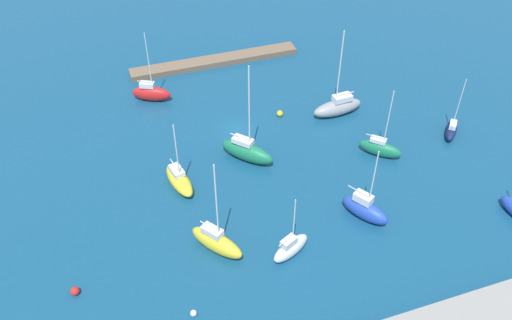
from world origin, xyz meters
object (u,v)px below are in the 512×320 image
Objects in this scene: sailboat_gray_lone_north at (338,107)px; sailboat_navy_by_breakwater at (451,129)px; sailboat_green_lone_south at (380,148)px; mooring_buoy_red at (75,291)px; sailboat_green_off_beacon at (247,151)px; sailboat_yellow_far_north at (179,180)px; mooring_buoy_yellow at (280,113)px; sailboat_white_east_end at (291,248)px; sailboat_blue_inner_mooring at (365,209)px; sailboat_red_west_end at (151,93)px; sailboat_yellow_center_basin at (216,241)px; pier_dock at (215,61)px.

sailboat_navy_by_breakwater is at bearing 139.49° from sailboat_gray_lone_north.
mooring_buoy_red is (37.03, 8.89, -0.64)m from sailboat_green_lone_south.
sailboat_green_off_beacon is 16.29m from sailboat_green_lone_south.
sailboat_gray_lone_north is 24.25m from sailboat_yellow_far_north.
sailboat_navy_by_breakwater reaches higher than mooring_buoy_yellow.
sailboat_green_off_beacon is 15.31× the size of mooring_buoy_red.
sailboat_navy_by_breakwater is 22.21m from mooring_buoy_yellow.
sailboat_white_east_end is (0.39, 15.42, -0.27)m from sailboat_green_off_beacon.
mooring_buoy_red is at bearing -121.05° from sailboat_blue_inner_mooring.
mooring_buoy_yellow is (-15.72, -9.02, -0.55)m from sailboat_yellow_far_north.
mooring_buoy_yellow is (-6.92, -7.04, -0.89)m from sailboat_green_off_beacon.
mooring_buoy_yellow is (7.51, -2.04, -0.78)m from sailboat_gray_lone_north.
mooring_buoy_yellow is at bearing -144.23° from mooring_buoy_red.
sailboat_gray_lone_north is 1.31× the size of sailboat_green_lone_south.
sailboat_white_east_end is at bearing 20.52° from sailboat_yellow_far_north.
sailboat_red_west_end is at bearing 179.64° from sailboat_blue_inner_mooring.
sailboat_yellow_center_basin is (7.25, 12.44, -0.08)m from sailboat_green_off_beacon.
sailboat_green_off_beacon is at bearing -151.92° from sailboat_green_lone_south.
sailboat_red_west_end reaches higher than mooring_buoy_red.
sailboat_green_off_beacon is 1.60× the size of sailboat_navy_by_breakwater.
sailboat_blue_inner_mooring is at bearing -179.63° from mooring_buoy_red.
mooring_buoy_yellow is (2.12, -20.18, -0.81)m from sailboat_blue_inner_mooring.
sailboat_green_lone_south is (-22.92, -7.98, -0.16)m from sailboat_yellow_center_basin.
sailboat_white_east_end is 0.85× the size of sailboat_yellow_far_north.
pier_dock is 30.53m from sailboat_green_lone_south.
pier_dock is at bearing -123.05° from mooring_buoy_red.
sailboat_yellow_far_north is (23.23, 6.98, -0.23)m from sailboat_gray_lone_north.
sailboat_blue_inner_mooring is (-6.78, 36.12, 0.79)m from pier_dock.
sailboat_white_east_end is 15.84m from sailboat_yellow_far_north.
sailboat_navy_by_breakwater is at bearing -1.94° from sailboat_white_east_end.
sailboat_yellow_center_basin reaches higher than sailboat_white_east_end.
pier_dock is at bearing 131.86° from sailboat_green_off_beacon.
sailboat_yellow_center_basin is 1.24× the size of sailboat_blue_inner_mooring.
sailboat_yellow_center_basin is 7.48m from sailboat_white_east_end.
pier_dock is 30.64× the size of mooring_buoy_yellow.
mooring_buoy_yellow is (19.38, -10.85, -0.46)m from sailboat_navy_by_breakwater.
sailboat_gray_lone_north is 7.82m from mooring_buoy_yellow.
sailboat_yellow_center_basin reaches higher than sailboat_yellow_far_north.
sailboat_gray_lone_north is 14.40× the size of mooring_buoy_red.
sailboat_green_lone_south is at bearing 93.47° from sailboat_gray_lone_north.
sailboat_gray_lone_north is at bearing 28.57° from sailboat_white_east_end.
sailboat_green_lone_south reaches higher than pier_dock.
sailboat_gray_lone_north reaches higher than pier_dock.
sailboat_green_lone_south is 11.21× the size of mooring_buoy_yellow.
sailboat_green_lone_south is at bearing 111.28° from sailboat_blue_inner_mooring.
sailboat_navy_by_breakwater reaches higher than mooring_buoy_red.
pier_dock reaches higher than mooring_buoy_yellow.
sailboat_red_west_end is 1.10× the size of sailboat_blue_inner_mooring.
sailboat_navy_by_breakwater is (-24.04, 26.78, 0.44)m from pier_dock.
pier_dock is 30.04× the size of mooring_buoy_red.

